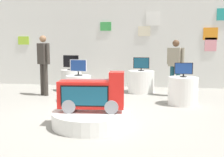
% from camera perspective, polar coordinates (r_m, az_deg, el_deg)
% --- Properties ---
extents(ground_plane, '(30.00, 30.00, 0.00)m').
position_cam_1_polar(ground_plane, '(5.41, -4.74, -8.39)').
color(ground_plane, gray).
extents(back_wall_display, '(12.52, 0.13, 3.24)m').
position_cam_1_polar(back_wall_display, '(9.46, 1.34, 8.10)').
color(back_wall_display, silver).
rests_on(back_wall_display, ground).
extents(main_display_pedestal, '(1.43, 1.43, 0.27)m').
position_cam_1_polar(main_display_pedestal, '(4.77, -4.56, -8.80)').
color(main_display_pedestal, white).
rests_on(main_display_pedestal, ground).
extents(novelty_firetruck_tv, '(1.21, 0.50, 0.73)m').
position_cam_1_polar(novelty_firetruck_tv, '(4.67, -4.35, -3.70)').
color(novelty_firetruck_tv, gray).
rests_on(novelty_firetruck_tv, main_display_pedestal).
extents(display_pedestal_left_rear, '(0.68, 0.68, 0.69)m').
position_cam_1_polar(display_pedestal_left_rear, '(8.61, -9.05, -0.39)').
color(display_pedestal_left_rear, white).
rests_on(display_pedestal_left_rear, ground).
extents(tv_on_left_rear, '(0.57, 0.24, 0.48)m').
position_cam_1_polar(tv_on_left_rear, '(8.55, -9.12, 3.60)').
color(tv_on_left_rear, black).
rests_on(tv_on_left_rear, display_pedestal_left_rear).
extents(display_pedestal_center_rear, '(0.83, 0.83, 0.69)m').
position_cam_1_polar(display_pedestal_center_rear, '(8.21, 6.46, -0.70)').
color(display_pedestal_center_rear, white).
rests_on(display_pedestal_center_rear, ground).
extents(tv_on_center_rear, '(0.50, 0.20, 0.42)m').
position_cam_1_polar(tv_on_center_rear, '(8.15, 6.51, 3.29)').
color(tv_on_center_rear, black).
rests_on(tv_on_center_rear, display_pedestal_center_rear).
extents(display_pedestal_right_rear, '(0.73, 0.73, 0.69)m').
position_cam_1_polar(display_pedestal_right_rear, '(6.67, 15.45, -2.64)').
color(display_pedestal_right_rear, white).
rests_on(display_pedestal_right_rear, ground).
extents(tv_on_right_rear, '(0.45, 0.16, 0.36)m').
position_cam_1_polar(tv_on_right_rear, '(6.60, 15.61, 2.01)').
color(tv_on_right_rear, black).
rests_on(tv_on_right_rear, display_pedestal_right_rear).
extents(display_pedestal_far_right, '(0.66, 0.66, 0.69)m').
position_cam_1_polar(display_pedestal_far_right, '(6.83, -7.42, -2.23)').
color(display_pedestal_far_right, white).
rests_on(display_pedestal_far_right, ground).
extents(tv_on_far_right, '(0.47, 0.21, 0.42)m').
position_cam_1_polar(tv_on_far_right, '(6.76, -7.49, 2.61)').
color(tv_on_far_right, black).
rests_on(tv_on_far_right, display_pedestal_far_right).
extents(shopper_browsing_near_truck, '(0.47, 0.39, 1.65)m').
position_cam_1_polar(shopper_browsing_near_truck, '(7.74, 13.89, 3.30)').
color(shopper_browsing_near_truck, '#194751').
rests_on(shopper_browsing_near_truck, ground).
extents(shopper_browsing_rear, '(0.47, 0.38, 1.78)m').
position_cam_1_polar(shopper_browsing_rear, '(7.87, -14.96, 3.92)').
color(shopper_browsing_rear, '#38332D').
rests_on(shopper_browsing_rear, ground).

